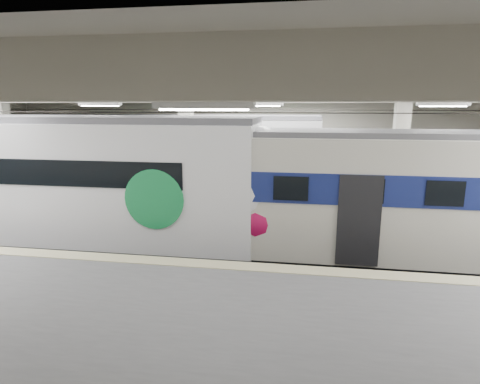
# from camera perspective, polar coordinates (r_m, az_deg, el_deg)

# --- Properties ---
(station_hall) EXTENTS (36.00, 24.00, 5.75)m
(station_hall) POSITION_cam_1_polar(r_m,az_deg,el_deg) (10.78, 0.61, 3.24)
(station_hall) COLOR black
(station_hall) RESTS_ON ground
(modern_emu) EXTENTS (14.24, 2.94, 4.57)m
(modern_emu) POSITION_cam_1_polar(r_m,az_deg,el_deg) (14.20, -18.86, 0.73)
(modern_emu) COLOR white
(modern_emu) RESTS_ON ground
(older_rer) EXTENTS (12.61, 2.79, 4.20)m
(older_rer) POSITION_cam_1_polar(r_m,az_deg,el_deg) (13.39, 29.08, -1.06)
(older_rer) COLOR beige
(older_rer) RESTS_ON ground
(far_train) EXTENTS (14.01, 2.97, 4.46)m
(far_train) POSITION_cam_1_polar(r_m,az_deg,el_deg) (19.04, -10.34, 4.24)
(far_train) COLOR white
(far_train) RESTS_ON ground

